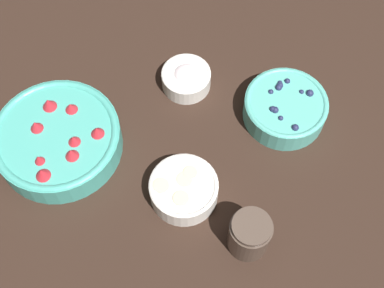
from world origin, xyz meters
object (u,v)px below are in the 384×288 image
object	(u,v)px
bowl_cream	(186,78)
bowl_blueberries	(285,107)
bowl_strawberries	(58,139)
bowl_bananas	(184,189)
jar_chocolate	(249,235)

from	to	relation	value
bowl_cream	bowl_blueberries	bearing A→B (deg)	6.34
bowl_strawberries	bowl_bananas	bearing A→B (deg)	4.47
bowl_bananas	bowl_cream	world-z (taller)	same
bowl_blueberries	bowl_bananas	world-z (taller)	bowl_blueberries
bowl_strawberries	bowl_cream	xyz separation A→B (m)	(0.16, 0.26, -0.01)
bowl_bananas	jar_chocolate	distance (m)	0.16
bowl_blueberries	jar_chocolate	world-z (taller)	jar_chocolate
bowl_blueberries	jar_chocolate	bearing A→B (deg)	-80.63
bowl_bananas	bowl_cream	size ratio (longest dim) A/B	1.25
bowl_strawberries	bowl_bananas	world-z (taller)	bowl_strawberries
bowl_strawberries	bowl_blueberries	xyz separation A→B (m)	(0.38, 0.28, -0.00)
bowl_bananas	bowl_cream	xyz separation A→B (m)	(-0.12, 0.24, -0.00)
bowl_strawberries	bowl_blueberries	size ratio (longest dim) A/B	1.48
bowl_cream	bowl_bananas	bearing A→B (deg)	-63.53
bowl_blueberries	bowl_cream	distance (m)	0.22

